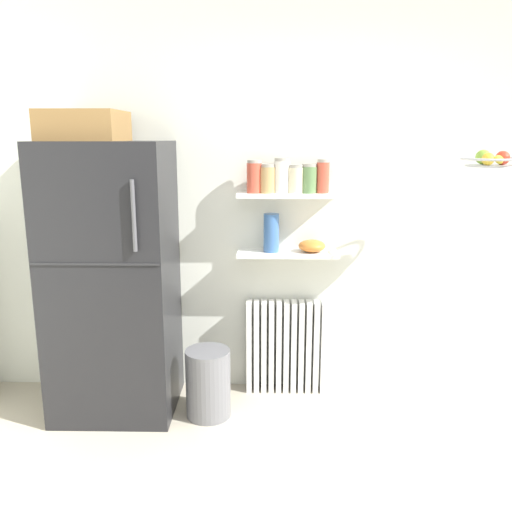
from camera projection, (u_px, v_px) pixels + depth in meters
back_wall at (294, 206)px, 3.59m from camera, size 7.04×0.10×2.60m
refrigerator at (112, 275)px, 3.34m from camera, size 0.75×0.68×1.91m
radiator at (286, 346)px, 3.68m from camera, size 0.55×0.12×0.66m
wall_shelf_lower at (288, 254)px, 3.51m from camera, size 0.67×0.22×0.02m
wall_shelf_upper at (288, 195)px, 3.42m from camera, size 0.67×0.22×0.02m
storage_jar_0 at (254, 177)px, 3.40m from camera, size 0.10×0.10×0.21m
storage_jar_1 at (268, 179)px, 3.40m from camera, size 0.11×0.11×0.19m
storage_jar_2 at (282, 176)px, 3.39m from camera, size 0.10×0.10×0.22m
storage_jar_3 at (295, 179)px, 3.39m from camera, size 0.11×0.11×0.18m
storage_jar_4 at (309, 179)px, 3.39m from camera, size 0.10×0.10×0.19m
storage_jar_5 at (323, 176)px, 3.39m from camera, size 0.08×0.08×0.22m
vase at (271, 233)px, 3.48m from camera, size 0.10×0.10×0.25m
shelf_bowl at (312, 246)px, 3.49m from camera, size 0.18×0.18×0.08m
trash_bin at (208, 383)px, 3.37m from camera, size 0.29×0.29×0.45m
hanging_fruit_basket at (491, 160)px, 3.03m from camera, size 0.33×0.33×0.10m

